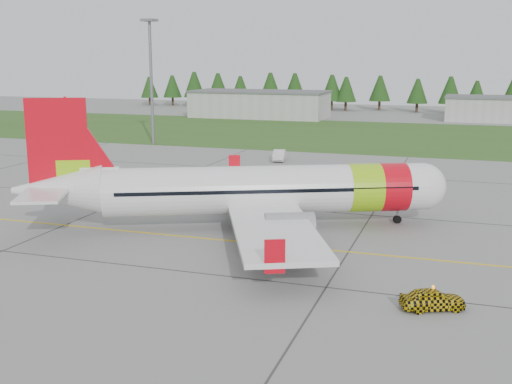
% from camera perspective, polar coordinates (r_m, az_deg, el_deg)
% --- Properties ---
extents(ground, '(320.00, 320.00, 0.00)m').
position_cam_1_polar(ground, '(44.62, -6.50, -7.03)').
color(ground, gray).
rests_on(ground, ground).
extents(aircraft, '(35.03, 33.24, 11.21)m').
position_cam_1_polar(aircraft, '(54.81, 0.04, 0.14)').
color(aircraft, silver).
rests_on(aircraft, ground).
extents(follow_me_car, '(1.79, 1.91, 3.77)m').
position_cam_1_polar(follow_me_car, '(38.73, 15.52, -7.44)').
color(follow_me_car, yellow).
rests_on(follow_me_car, ground).
extents(service_van, '(1.87, 1.80, 4.63)m').
position_cam_1_polar(service_van, '(90.61, 2.08, 4.25)').
color(service_van, silver).
rests_on(service_van, ground).
extents(grass_strip, '(320.00, 50.00, 0.03)m').
position_cam_1_polar(grass_strip, '(122.42, 9.75, 5.02)').
color(grass_strip, '#30561E').
rests_on(grass_strip, ground).
extents(taxi_guideline, '(120.00, 0.25, 0.02)m').
position_cam_1_polar(taxi_guideline, '(51.64, -2.79, -4.30)').
color(taxi_guideline, gold).
rests_on(taxi_guideline, ground).
extents(hangar_west, '(32.00, 14.00, 6.00)m').
position_cam_1_polar(hangar_west, '(156.20, 0.34, 7.76)').
color(hangar_west, '#A8A8A3').
rests_on(hangar_west, ground).
extents(hangar_east, '(24.00, 12.00, 5.20)m').
position_cam_1_polar(hangar_east, '(156.85, 20.94, 6.85)').
color(hangar_east, '#A8A8A3').
rests_on(hangar_east, ground).
extents(floodlight_mast, '(0.50, 0.50, 20.00)m').
position_cam_1_polar(floodlight_mast, '(108.49, -9.28, 9.46)').
color(floodlight_mast, slate).
rests_on(floodlight_mast, ground).
extents(treeline, '(160.00, 8.00, 10.00)m').
position_cam_1_polar(treeline, '(177.40, 12.57, 8.63)').
color(treeline, '#1C3F14').
rests_on(treeline, ground).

